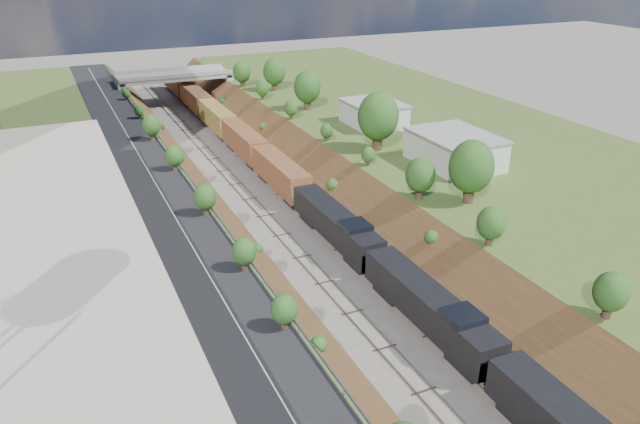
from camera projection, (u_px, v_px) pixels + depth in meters
platform_left at (8, 230)px, 72.41m from camera, size 44.00×180.00×5.00m
platform_right at (472, 155)px, 97.27m from camera, size 44.00×180.00×5.00m
embankment_left at (196, 217)px, 81.70m from camera, size 10.00×180.00×10.00m
embankment_right at (346, 192)px, 89.99m from camera, size 10.00×180.00×10.00m
rail_left_track at (257, 206)px, 84.83m from camera, size 1.58×180.00×0.18m
rail_right_track at (292, 200)px, 86.79m from camera, size 1.58×180.00×0.18m
road at (157, 187)px, 77.97m from camera, size 8.00×180.00×0.10m
guardrail at (190, 179)px, 79.15m from camera, size 0.10×171.00×0.70m
commercial_building at (56, 256)px, 53.51m from camera, size 14.30×62.30×7.00m
overpass at (174, 82)px, 135.62m from camera, size 24.50×8.30×7.40m
white_building_near at (455, 150)px, 85.21m from camera, size 9.00×12.00×4.00m
white_building_far at (374, 114)px, 103.46m from camera, size 8.00×10.00×3.60m
tree_right_large at (471, 167)px, 71.78m from camera, size 5.25×5.25×7.61m
tree_left_crest at (312, 337)px, 45.18m from camera, size 2.45×2.45×3.55m
freight_train at (265, 160)px, 94.83m from camera, size 3.15×143.32×4.68m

